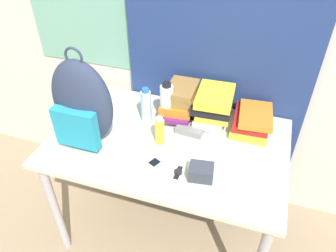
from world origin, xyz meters
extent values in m
cube|color=silver|center=(0.00, 0.88, 1.25)|extent=(6.00, 0.05, 2.50)
cube|color=#75B299|center=(-0.50, 0.85, 1.30)|extent=(1.10, 0.01, 0.80)
cube|color=navy|center=(0.16, 0.83, 1.25)|extent=(1.07, 0.04, 2.50)
cube|color=beige|center=(0.00, 0.40, 0.76)|extent=(1.26, 0.80, 0.03)
cylinder|color=#B2B2B7|center=(-0.58, 0.06, 0.37)|extent=(0.05, 0.05, 0.74)
cylinder|color=#B2B2B7|center=(-0.58, 0.74, 0.37)|extent=(0.05, 0.05, 0.74)
cylinder|color=#B2B2B7|center=(0.58, 0.74, 0.37)|extent=(0.05, 0.05, 0.74)
ellipsoid|color=#2D3851|center=(-0.41, 0.28, 1.01)|extent=(0.32, 0.15, 0.47)
cube|color=teal|center=(-0.41, 0.19, 0.92)|extent=(0.23, 0.05, 0.21)
torus|color=#2D3851|center=(-0.41, 0.28, 1.26)|extent=(0.09, 0.01, 0.09)
cube|color=silver|center=(-0.01, 0.65, 0.79)|extent=(0.19, 0.24, 0.03)
cube|color=#6B2370|center=(-0.02, 0.64, 0.81)|extent=(0.19, 0.29, 0.03)
cube|color=orange|center=(-0.02, 0.65, 0.85)|extent=(0.20, 0.25, 0.05)
cube|color=olive|center=(0.00, 0.65, 0.91)|extent=(0.20, 0.21, 0.05)
cube|color=olive|center=(0.00, 0.65, 0.95)|extent=(0.16, 0.22, 0.03)
cube|color=silver|center=(0.18, 0.65, 0.79)|extent=(0.21, 0.27, 0.03)
cube|color=silver|center=(0.19, 0.64, 0.82)|extent=(0.17, 0.28, 0.04)
cube|color=yellow|center=(0.19, 0.66, 0.85)|extent=(0.20, 0.28, 0.03)
cube|color=black|center=(0.18, 0.64, 0.90)|extent=(0.23, 0.24, 0.06)
cube|color=yellow|center=(0.19, 0.64, 0.95)|extent=(0.21, 0.26, 0.05)
cube|color=yellow|center=(0.41, 0.64, 0.79)|extent=(0.20, 0.27, 0.04)
cube|color=red|center=(0.40, 0.65, 0.83)|extent=(0.20, 0.26, 0.04)
cube|color=orange|center=(0.42, 0.64, 0.87)|extent=(0.20, 0.27, 0.03)
cylinder|color=silver|center=(-0.17, 0.53, 0.87)|extent=(0.06, 0.06, 0.19)
cylinder|color=#286BB7|center=(-0.17, 0.53, 0.98)|extent=(0.04, 0.04, 0.02)
cylinder|color=white|center=(-0.06, 0.57, 0.89)|extent=(0.07, 0.07, 0.23)
cylinder|color=black|center=(-0.06, 0.57, 1.01)|extent=(0.05, 0.05, 0.02)
cylinder|color=yellow|center=(-0.04, 0.37, 0.85)|extent=(0.05, 0.05, 0.14)
cylinder|color=white|center=(-0.04, 0.37, 0.93)|extent=(0.03, 0.03, 0.02)
cube|color=#B7BCC6|center=(-0.01, 0.21, 0.78)|extent=(0.10, 0.12, 0.02)
cube|color=black|center=(-0.01, 0.21, 0.79)|extent=(0.06, 0.06, 0.00)
cube|color=gray|center=(0.09, 0.49, 0.79)|extent=(0.15, 0.07, 0.04)
cube|color=#383D47|center=(0.23, 0.20, 0.81)|extent=(0.13, 0.11, 0.07)
cube|color=black|center=(0.12, 0.19, 0.78)|extent=(0.02, 0.09, 0.00)
cylinder|color=#232328|center=(0.12, 0.19, 0.78)|extent=(0.04, 0.04, 0.01)
camera|label=1|loc=(0.41, -0.86, 1.93)|focal=35.00mm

